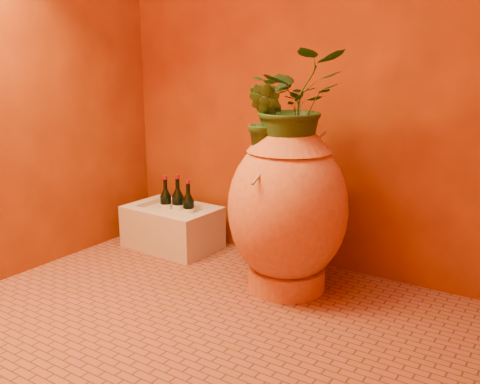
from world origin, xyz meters
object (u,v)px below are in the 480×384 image
Objects in this scene: wall_tap at (258,145)px; amphora at (288,208)px; wine_bottle_a at (189,210)px; stone_basin at (173,228)px; wine_bottle_c at (166,206)px; wine_bottle_b at (178,206)px.

amphora is at bearing -39.68° from wall_tap.
amphora is at bearing -12.94° from wine_bottle_a.
wine_bottle_a is (0.11, 0.03, 0.13)m from stone_basin.
amphora reaches higher than wine_bottle_c.
wine_bottle_a is at bearing 16.60° from stone_basin.
wine_bottle_b is at bearing 10.64° from wine_bottle_c.
amphora is 0.85m from wine_bottle_a.
wall_tap is at bearing 140.32° from amphora.
wine_bottle_c is (-0.19, -0.00, 0.00)m from wine_bottle_a.
wine_bottle_c reaches higher than stone_basin.
wall_tap reaches higher than wine_bottle_c.
amphora is 5.04× the size of wall_tap.
wine_bottle_a is at bearing 0.53° from wine_bottle_c.
stone_basin is at bearing -163.49° from wall_tap.
wine_bottle_b is (-0.10, 0.01, 0.01)m from wine_bottle_a.
stone_basin is 1.87× the size of wine_bottle_c.
stone_basin is 0.80m from wall_tap.
amphora reaches higher than wine_bottle_a.
wall_tap is at bearing 16.51° from stone_basin.
stone_basin is 0.17m from wine_bottle_a.
amphora reaches higher than wall_tap.
wall_tap reaches higher than wine_bottle_a.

